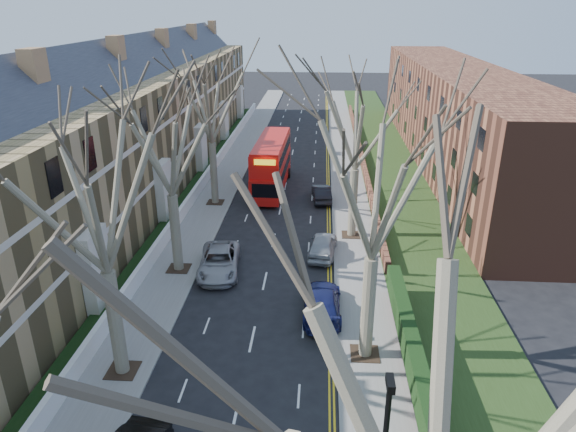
# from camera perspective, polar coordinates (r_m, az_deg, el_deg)

# --- Properties ---
(pavement_left) EXTENTS (3.00, 102.00, 0.12)m
(pavement_left) POSITION_cam_1_polar(r_m,az_deg,el_deg) (55.02, -6.12, 5.58)
(pavement_left) COLOR slate
(pavement_left) RESTS_ON ground
(pavement_right) EXTENTS (3.00, 102.00, 0.12)m
(pavement_right) POSITION_cam_1_polar(r_m,az_deg,el_deg) (54.29, 6.51, 5.33)
(pavement_right) COLOR slate
(pavement_right) RESTS_ON ground
(terrace_left) EXTENTS (9.70, 78.00, 13.60)m
(terrace_left) POSITION_cam_1_polar(r_m,az_deg,el_deg) (48.15, -17.12, 9.00)
(terrace_left) COLOR olive
(terrace_left) RESTS_ON ground
(flats_right) EXTENTS (13.97, 54.00, 10.00)m
(flats_right) POSITION_cam_1_polar(r_m,az_deg,el_deg) (58.64, 18.03, 10.64)
(flats_right) COLOR brown
(flats_right) RESTS_ON ground
(front_wall_left) EXTENTS (0.30, 78.00, 1.00)m
(front_wall_left) POSITION_cam_1_polar(r_m,az_deg,el_deg) (47.73, -9.69, 3.41)
(front_wall_left) COLOR white
(front_wall_left) RESTS_ON ground
(grass_verge_right) EXTENTS (6.00, 102.00, 0.06)m
(grass_verge_right) POSITION_cam_1_polar(r_m,az_deg,el_deg) (54.68, 11.25, 5.26)
(grass_verge_right) COLOR #213613
(grass_verge_right) RESTS_ON ground
(tree_left_mid) EXTENTS (10.50, 10.50, 14.71)m
(tree_left_mid) POSITION_cam_1_polar(r_m,az_deg,el_deg) (21.85, -20.79, 3.85)
(tree_left_mid) COLOR #706850
(tree_left_mid) RESTS_ON ground
(tree_left_far) EXTENTS (10.15, 10.15, 14.22)m
(tree_left_far) POSITION_cam_1_polar(r_m,az_deg,el_deg) (30.95, -13.39, 9.31)
(tree_left_far) COLOR #706850
(tree_left_far) RESTS_ON ground
(tree_left_dist) EXTENTS (10.50, 10.50, 14.71)m
(tree_left_dist) POSITION_cam_1_polar(r_m,az_deg,el_deg) (42.30, -8.77, 13.53)
(tree_left_dist) COLOR #706850
(tree_left_dist) RESTS_ON ground
(tree_right_near) EXTENTS (10.85, 10.85, 15.20)m
(tree_right_near) POSITION_cam_1_polar(r_m,az_deg,el_deg) (9.50, 18.44, -19.31)
(tree_right_near) COLOR #706850
(tree_right_near) RESTS_ON ground
(tree_right_mid) EXTENTS (10.50, 10.50, 14.71)m
(tree_right_mid) POSITION_cam_1_polar(r_m,az_deg,el_deg) (21.94, 9.93, 5.08)
(tree_right_mid) COLOR #706850
(tree_right_mid) RESTS_ON ground
(tree_right_far) EXTENTS (10.15, 10.15, 14.22)m
(tree_right_far) POSITION_cam_1_polar(r_m,az_deg,el_deg) (35.56, 7.75, 11.38)
(tree_right_far) COLOR #706850
(tree_right_far) RESTS_ON ground
(double_decker_bus) EXTENTS (3.01, 11.02, 4.58)m
(double_decker_bus) POSITION_cam_1_polar(r_m,az_deg,el_deg) (47.25, -1.84, 5.62)
(double_decker_bus) COLOR red
(double_decker_bus) RESTS_ON ground
(car_left_far) EXTENTS (3.00, 5.58, 1.49)m
(car_left_far) POSITION_cam_1_polar(r_m,az_deg,el_deg) (33.22, -7.65, -5.03)
(car_left_far) COLOR #949398
(car_left_far) RESTS_ON ground
(car_right_near) EXTENTS (2.14, 5.14, 1.49)m
(car_right_near) POSITION_cam_1_polar(r_m,az_deg,el_deg) (28.77, 3.80, -9.56)
(car_right_near) COLOR #171C53
(car_right_near) RESTS_ON ground
(car_right_mid) EXTENTS (2.23, 4.54, 1.49)m
(car_right_mid) POSITION_cam_1_polar(r_m,az_deg,el_deg) (35.13, 3.86, -3.26)
(car_right_mid) COLOR #95989D
(car_right_mid) RESTS_ON ground
(car_right_far) EXTENTS (1.87, 4.31, 1.38)m
(car_right_far) POSITION_cam_1_polar(r_m,az_deg,el_deg) (44.89, 3.75, 2.55)
(car_right_far) COLOR black
(car_right_far) RESTS_ON ground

